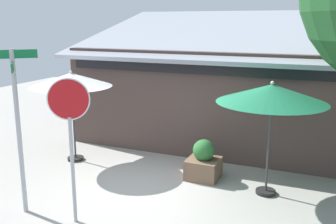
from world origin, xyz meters
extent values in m
cube|color=#9E9B93|center=(0.00, 0.00, -0.05)|extent=(28.00, 28.00, 0.10)
cube|color=#473833|center=(0.41, 5.18, 1.48)|extent=(8.20, 5.33, 2.95)
cube|color=#999EA8|center=(0.41, 5.03, 3.40)|extent=(8.70, 5.90, 1.47)
cube|color=black|center=(0.41, 2.47, 2.60)|extent=(7.60, 0.16, 0.44)
cylinder|color=#A8AAB2|center=(-1.75, -1.73, 1.63)|extent=(0.09, 0.09, 3.25)
cube|color=#116B38|center=(-1.75, -1.73, 3.15)|extent=(0.68, 0.64, 0.16)
cube|color=#116B38|center=(-1.75, -1.73, 2.93)|extent=(0.64, 0.68, 0.16)
cylinder|color=#A8AAB2|center=(-0.57, -1.67, 1.03)|extent=(0.07, 0.07, 2.06)
cylinder|color=white|center=(-0.57, -1.67, 2.39)|extent=(0.69, 0.36, 0.77)
cylinder|color=red|center=(-0.57, -1.67, 2.39)|extent=(0.65, 0.35, 0.72)
cylinder|color=black|center=(-2.63, 1.12, 0.04)|extent=(0.44, 0.44, 0.08)
cylinder|color=#333335|center=(-2.63, 1.12, 1.05)|extent=(0.05, 0.05, 2.11)
cone|color=white|center=(-2.63, 1.12, 2.24)|extent=(2.15, 2.15, 0.36)
sphere|color=silver|center=(-2.63, 1.12, 2.45)|extent=(0.08, 0.08, 0.08)
cylinder|color=black|center=(2.57, 1.02, 0.04)|extent=(0.44, 0.44, 0.08)
cylinder|color=#333335|center=(2.57, 1.02, 1.06)|extent=(0.05, 0.05, 2.12)
cone|color=#1E724C|center=(2.57, 1.02, 2.27)|extent=(2.33, 2.33, 0.39)
sphere|color=silver|center=(2.57, 1.02, 2.49)|extent=(0.08, 0.08, 0.08)
cube|color=brown|center=(1.01, 1.31, 0.25)|extent=(0.77, 0.77, 0.49)
sphere|color=#28602D|center=(1.01, 1.31, 0.71)|extent=(0.53, 0.53, 0.53)
camera|label=1|loc=(3.71, -7.13, 3.73)|focal=41.22mm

